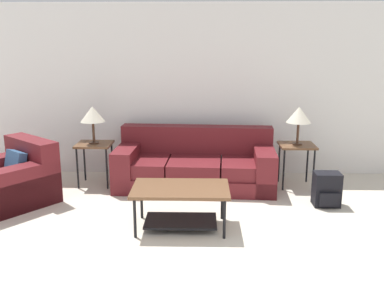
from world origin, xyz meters
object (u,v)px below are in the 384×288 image
Objects in this scene: table_lamp_left at (93,115)px; table_lamp_right at (299,115)px; couch at (195,166)px; side_table_right at (297,149)px; backpack at (327,190)px; side_table_left at (94,148)px; armchair at (11,182)px; coffee_table at (181,198)px.

table_lamp_left and table_lamp_right have the same top height.
couch is 3.68× the size of side_table_right.
table_lamp_left is at bearing 166.51° from backpack.
side_table_left is 0.49m from table_lamp_left.
side_table_left is 1.43× the size of backpack.
side_table_right is at bearing 11.01° from armchair.
couch is 1.63m from table_lamp_left.
table_lamp_left reaches higher than armchair.
table_lamp_right reaches higher than coffee_table.
table_lamp_right is at bearing 107.41° from backpack.
side_table_right is 0.85m from backpack.
table_lamp_left is 3.32m from backpack.
couch is at bearing -0.32° from side_table_left.
side_table_left is 1.16× the size of table_lamp_left.
couch is 2.13× the size of coffee_table.
couch is at bearing -179.68° from side_table_right.
table_lamp_right is (2.89, 0.00, 0.00)m from table_lamp_left.
side_table_right is 2.93m from table_lamp_left.
backpack is (4.04, -0.01, -0.07)m from armchair.
table_lamp_left is at bearing 0.00° from side_table_left.
table_lamp_right is (1.44, 0.01, 0.74)m from couch.
side_table_right is (1.44, 0.01, 0.25)m from couch.
side_table_left is 1.16× the size of table_lamp_right.
couch reaches higher than side_table_right.
side_table_left is 2.93m from table_lamp_right.
table_lamp_right reaches higher than armchair.
table_lamp_left is 1.24× the size of backpack.
table_lamp_left is 2.89m from table_lamp_right.
backpack is (3.13, -0.75, -0.33)m from side_table_left.
coffee_table is 1.73× the size of side_table_right.
backpack is (3.13, -0.75, -0.82)m from table_lamp_left.
armchair is 3.12× the size of backpack.
side_table_left is at bearing 39.13° from armchair.
couch is 5.26× the size of backpack.
side_table_right is at bearing 0.32° from couch.
couch is 4.26× the size of table_lamp_right.
armchair is (-2.36, -0.73, -0.01)m from couch.
table_lamp_right reaches higher than backpack.
side_table_right is at bearing 0.00° from side_table_left.
side_table_left reaches higher than backpack.
table_lamp_left is at bearing 179.68° from couch.
armchair is at bearing -140.87° from table_lamp_left.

